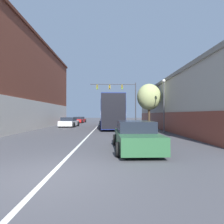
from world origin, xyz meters
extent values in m
plane|color=#424247|center=(0.00, 0.00, 0.00)|extent=(160.00, 160.00, 0.00)
cube|color=silver|center=(0.00, 15.16, 0.00)|extent=(0.14, 42.32, 0.01)
cube|color=brown|center=(-10.89, 17.33, 5.38)|extent=(8.77, 21.97, 10.76)
cube|color=beige|center=(-6.55, 17.33, 1.60)|extent=(0.24, 21.53, 3.20)
cube|color=#542A1E|center=(-10.89, 17.33, 10.61)|extent=(9.12, 22.19, 0.30)
cube|color=#B7B2A3|center=(10.75, 14.19, 2.71)|extent=(6.50, 23.95, 5.42)
cube|color=brown|center=(7.55, 14.19, 0.95)|extent=(0.24, 23.47, 1.90)
cube|color=gray|center=(10.75, 14.19, 5.27)|extent=(6.76, 24.19, 0.30)
cube|color=navy|center=(1.87, 17.65, 2.02)|extent=(2.82, 11.83, 3.59)
cube|color=black|center=(1.87, 17.65, 2.67)|extent=(2.86, 11.60, 1.15)
cube|color=beige|center=(1.87, 17.65, 1.73)|extent=(2.85, 11.72, 0.36)
cube|color=black|center=(2.07, 11.79, 2.02)|extent=(2.37, 0.14, 3.45)
cylinder|color=black|center=(0.51, 21.25, 0.50)|extent=(0.33, 1.01, 1.00)
cylinder|color=black|center=(2.99, 21.33, 0.50)|extent=(0.33, 1.01, 1.00)
cylinder|color=black|center=(0.76, 13.96, 0.50)|extent=(0.33, 1.01, 1.00)
cylinder|color=black|center=(3.24, 14.05, 0.50)|extent=(0.33, 1.01, 1.00)
cube|color=#285633|center=(2.94, 3.43, 0.52)|extent=(1.86, 4.29, 0.70)
cube|color=black|center=(2.94, 3.68, 1.12)|extent=(1.68, 2.24, 0.52)
cylinder|color=black|center=(1.99, 4.73, 0.30)|extent=(0.23, 0.60, 0.60)
cylinder|color=black|center=(3.85, 4.77, 0.30)|extent=(0.23, 0.60, 0.60)
cylinder|color=black|center=(2.04, 2.09, 0.30)|extent=(0.23, 0.60, 0.60)
cylinder|color=black|center=(3.89, 2.12, 0.30)|extent=(0.23, 0.60, 0.60)
cube|color=red|center=(-4.36, 30.22, 0.45)|extent=(2.18, 4.69, 0.57)
cube|color=black|center=(-4.38, 30.00, 0.97)|extent=(1.86, 2.50, 0.47)
cylinder|color=black|center=(-5.18, 31.71, 0.31)|extent=(0.27, 0.63, 0.61)
cylinder|color=black|center=(-3.31, 31.55, 0.31)|extent=(0.27, 0.63, 0.61)
cylinder|color=black|center=(-5.42, 28.89, 0.31)|extent=(0.27, 0.63, 0.61)
cylinder|color=black|center=(-3.55, 28.74, 0.31)|extent=(0.27, 0.63, 0.61)
cube|color=silver|center=(-3.83, 19.09, 0.50)|extent=(2.05, 4.01, 0.63)
cube|color=black|center=(-3.84, 18.90, 1.05)|extent=(1.79, 2.13, 0.48)
cylinder|color=black|center=(-4.69, 20.36, 0.34)|extent=(0.26, 0.68, 0.67)
cylinder|color=black|center=(-2.81, 20.24, 0.34)|extent=(0.26, 0.68, 0.67)
cylinder|color=black|center=(-4.84, 17.94, 0.34)|extent=(0.26, 0.68, 0.67)
cylinder|color=black|center=(-2.96, 17.83, 0.34)|extent=(0.26, 0.68, 0.67)
cylinder|color=#333338|center=(6.41, 26.32, 3.70)|extent=(0.18, 0.18, 7.40)
cylinder|color=#333338|center=(2.34, 26.32, 7.10)|extent=(8.13, 0.12, 0.12)
cube|color=#9E8419|center=(3.97, 26.32, 6.58)|extent=(0.28, 0.24, 0.80)
sphere|color=black|center=(3.97, 26.17, 6.83)|extent=(0.18, 0.18, 0.18)
sphere|color=black|center=(3.97, 26.17, 6.58)|extent=(0.18, 0.18, 0.18)
sphere|color=green|center=(3.97, 26.17, 6.33)|extent=(0.18, 0.18, 0.18)
cube|color=#9E8419|center=(1.73, 26.32, 6.58)|extent=(0.28, 0.24, 0.80)
sphere|color=black|center=(1.73, 26.17, 6.83)|extent=(0.18, 0.18, 0.18)
sphere|color=orange|center=(1.73, 26.17, 6.58)|extent=(0.18, 0.18, 0.18)
sphere|color=black|center=(1.73, 26.17, 6.33)|extent=(0.18, 0.18, 0.18)
cube|color=#9E8419|center=(-0.51, 26.32, 6.58)|extent=(0.28, 0.24, 0.80)
sphere|color=black|center=(-0.51, 26.17, 6.83)|extent=(0.18, 0.18, 0.18)
sphere|color=black|center=(-0.51, 26.17, 6.58)|extent=(0.18, 0.18, 0.18)
sphere|color=green|center=(-0.51, 26.17, 6.33)|extent=(0.18, 0.18, 0.18)
cone|color=#47474C|center=(6.76, 11.22, 0.10)|extent=(0.26, 0.26, 0.20)
cylinder|color=#47474C|center=(6.76, 11.22, 2.37)|extent=(0.10, 0.10, 4.73)
sphere|color=white|center=(6.76, 11.22, 4.83)|extent=(0.29, 0.29, 0.29)
cylinder|color=#3D2D1E|center=(6.02, 14.08, 1.26)|extent=(0.26, 0.26, 2.52)
ellipsoid|color=#99A366|center=(6.02, 14.08, 3.62)|extent=(2.59, 2.33, 2.85)
camera|label=1|loc=(1.67, -4.94, 1.72)|focal=28.00mm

